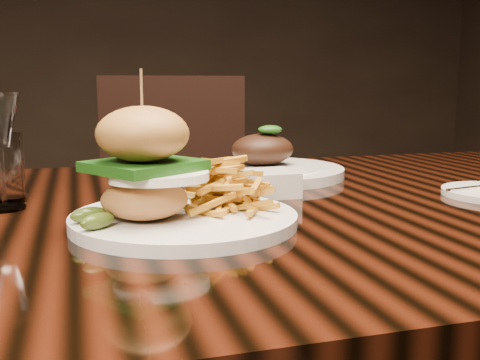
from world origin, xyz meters
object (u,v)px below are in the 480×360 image
object	(u,v)px
dining_table	(256,252)
chair_far	(178,211)
far_dish	(262,167)
burger_plate	(180,186)

from	to	relation	value
dining_table	chair_far	xyz separation A→B (m)	(0.03, 0.89, -0.13)
dining_table	chair_far	bearing A→B (deg)	87.76
dining_table	far_dish	distance (m)	0.26
burger_plate	chair_far	xyz separation A→B (m)	(0.17, 1.00, -0.26)
chair_far	far_dish	bearing A→B (deg)	-80.89
far_dish	chair_far	distance (m)	0.71
chair_far	dining_table	bearing A→B (deg)	-87.26
burger_plate	far_dish	distance (m)	0.40
far_dish	chair_far	xyz separation A→B (m)	(-0.05, 0.67, -0.23)
dining_table	burger_plate	bearing A→B (deg)	-141.31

